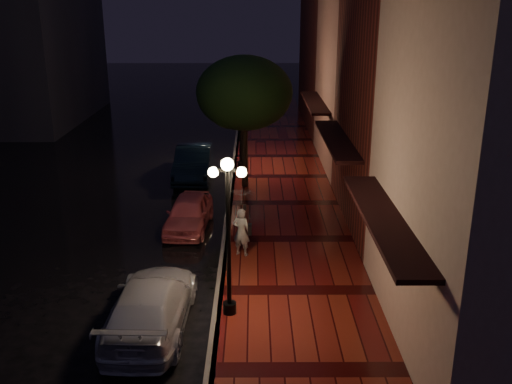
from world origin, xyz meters
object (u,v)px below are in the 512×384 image
(parking_meter, at_px, (245,217))
(pink_car, at_px, (189,213))
(streetlamp_far, at_px, (240,119))
(street_tree, at_px, (245,95))
(streetlamp_near, at_px, (228,228))
(woman_with_umbrella, at_px, (241,212))
(navy_car, at_px, (194,162))
(silver_car, at_px, (151,305))

(parking_meter, bearing_deg, pink_car, 136.42)
(streetlamp_far, relative_size, street_tree, 0.74)
(streetlamp_near, distance_m, woman_with_umbrella, 3.83)
(streetlamp_near, xyz_separation_m, woman_with_umbrella, (0.25, 3.70, -0.96))
(streetlamp_far, bearing_deg, pink_car, -102.93)
(streetlamp_near, height_order, navy_car, streetlamp_near)
(pink_car, distance_m, woman_with_umbrella, 3.45)
(pink_car, xyz_separation_m, silver_car, (-0.23, -6.84, 0.07))
(streetlamp_far, xyz_separation_m, parking_meter, (0.33, -8.76, -1.73))
(streetlamp_near, bearing_deg, streetlamp_far, 90.00)
(silver_car, distance_m, parking_meter, 6.23)
(silver_car, height_order, parking_meter, silver_car)
(parking_meter, bearing_deg, streetlamp_near, -110.11)
(woman_with_umbrella, relative_size, parking_meter, 1.90)
(navy_car, xyz_separation_m, parking_meter, (2.54, -7.46, 0.10))
(street_tree, relative_size, woman_with_umbrella, 2.56)
(street_tree, distance_m, pink_car, 6.25)
(streetlamp_far, relative_size, navy_car, 0.92)
(silver_car, bearing_deg, streetlamp_near, -163.36)
(pink_car, bearing_deg, navy_car, 98.31)
(navy_car, bearing_deg, streetlamp_near, -80.56)
(navy_car, height_order, parking_meter, navy_car)
(woman_with_umbrella, bearing_deg, navy_car, -52.13)
(silver_car, bearing_deg, streetlamp_far, -96.12)
(pink_car, distance_m, silver_car, 6.85)
(pink_car, bearing_deg, parking_meter, -22.73)
(pink_car, relative_size, parking_meter, 3.10)
(streetlamp_far, relative_size, silver_car, 0.90)
(parking_meter, bearing_deg, street_tree, 74.12)
(streetlamp_near, bearing_deg, woman_with_umbrella, 86.09)
(navy_car, distance_m, silver_car, 13.24)
(woman_with_umbrella, bearing_deg, parking_meter, -70.16)
(street_tree, height_order, parking_meter, street_tree)
(street_tree, xyz_separation_m, navy_car, (-2.47, 1.71, -3.47))
(streetlamp_near, bearing_deg, parking_meter, 86.44)
(streetlamp_far, bearing_deg, street_tree, -85.09)
(streetlamp_near, distance_m, silver_car, 2.81)
(woman_with_umbrella, bearing_deg, streetlamp_far, -66.04)
(street_tree, bearing_deg, silver_car, -101.08)
(silver_car, relative_size, parking_meter, 4.03)
(silver_car, distance_m, woman_with_umbrella, 4.88)
(streetlamp_near, height_order, silver_car, streetlamp_near)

